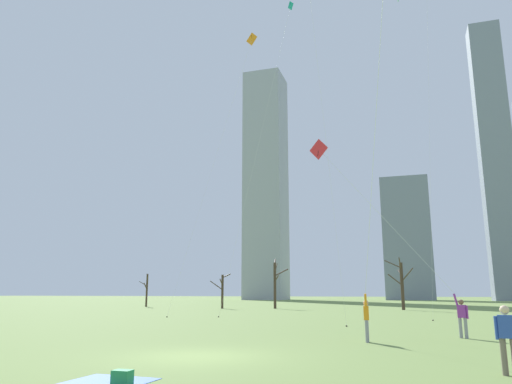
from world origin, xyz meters
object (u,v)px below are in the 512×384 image
at_px(bare_tree_rightmost, 275,282).
at_px(picnic_spot, 117,379).
at_px(kite_flyer_midfield_center_red, 428,277).
at_px(distant_kite_drifting_left_teal, 278,62).
at_px(kite_flyer_foreground_left_green, 369,264).
at_px(bare_tree_left_of_center, 147,289).
at_px(bare_tree_right_of_center, 402,283).
at_px(distant_kite_low_near_trees_orange, 244,64).
at_px(bystander_strolling_midfield, 507,336).
at_px(bare_tree_leftmost, 222,290).

bearing_deg(bare_tree_rightmost, picnic_spot, -78.84).
relative_size(kite_flyer_midfield_center_red, distant_kite_drifting_left_teal, 0.41).
distance_m(kite_flyer_foreground_left_green, bare_tree_left_of_center, 50.76).
bearing_deg(bare_tree_rightmost, bare_tree_right_of_center, 0.25).
xyz_separation_m(bare_tree_right_of_center, bare_tree_rightmost, (-14.58, -0.06, 0.19)).
relative_size(kite_flyer_midfield_center_red, picnic_spot, 5.52).
bearing_deg(picnic_spot, kite_flyer_foreground_left_green, 62.63).
bearing_deg(bare_tree_left_of_center, distant_kite_low_near_trees_orange, -47.21).
bearing_deg(bystander_strolling_midfield, distant_kite_low_near_trees_orange, 123.77).
height_order(kite_flyer_foreground_left_green, bystander_strolling_midfield, kite_flyer_foreground_left_green).
bearing_deg(bare_tree_rightmost, bare_tree_leftmost, -163.61).
distance_m(kite_flyer_foreground_left_green, bare_tree_right_of_center, 37.67).
xyz_separation_m(bare_tree_right_of_center, bare_tree_left_of_center, (-32.98, 1.42, -0.51)).
relative_size(bare_tree_rightmost, bare_tree_leftmost, 1.44).
distance_m(bystander_strolling_midfield, picnic_spot, 9.11).
bearing_deg(bare_tree_leftmost, bystander_strolling_midfield, -60.16).
height_order(kite_flyer_foreground_left_green, bare_tree_right_of_center, kite_flyer_foreground_left_green).
distance_m(kite_flyer_midfield_center_red, bare_tree_rightmost, 36.82).
xyz_separation_m(kite_flyer_midfield_center_red, distant_kite_low_near_trees_orange, (-12.66, 10.79, 17.64)).
distance_m(bare_tree_right_of_center, bare_tree_leftmost, 20.84).
xyz_separation_m(distant_kite_drifting_left_teal, bare_tree_leftmost, (-12.48, 20.01, -18.11)).
bearing_deg(kite_flyer_midfield_center_red, kite_flyer_foreground_left_green, -116.24).
bearing_deg(bare_tree_right_of_center, kite_flyer_midfield_center_red, -87.14).
bearing_deg(bare_tree_leftmost, bare_tree_rightmost, 16.39).
relative_size(distant_kite_drifting_left_teal, bare_tree_leftmost, 6.08).
relative_size(kite_flyer_foreground_left_green, kite_flyer_midfield_center_red, 1.26).
bearing_deg(distant_kite_low_near_trees_orange, picnic_spot, -77.01).
xyz_separation_m(kite_flyer_foreground_left_green, bare_tree_right_of_center, (0.59, 37.67, -0.09)).
distance_m(bystander_strolling_midfield, distant_kite_low_near_trees_orange, 31.71).
bearing_deg(distant_kite_low_near_trees_orange, bare_tree_right_of_center, 63.76).
bearing_deg(bare_tree_left_of_center, bare_tree_right_of_center, -2.46).
height_order(kite_flyer_midfield_center_red, picnic_spot, kite_flyer_midfield_center_red).
relative_size(distant_kite_drifting_left_teal, bare_tree_rightmost, 4.21).
distance_m(bare_tree_rightmost, bare_tree_left_of_center, 18.47).
height_order(bare_tree_rightmost, bare_tree_leftmost, bare_tree_rightmost).
distance_m(bare_tree_rightmost, bare_tree_leftmost, 6.49).
xyz_separation_m(distant_kite_low_near_trees_orange, picnic_spot, (5.66, -24.53, -20.16)).
height_order(kite_flyer_foreground_left_green, bare_tree_rightmost, kite_flyer_foreground_left_green).
distance_m(distant_kite_drifting_left_teal, bare_tree_left_of_center, 38.40).
relative_size(bystander_strolling_midfield, distant_kite_low_near_trees_orange, 0.07).
bearing_deg(bare_tree_leftmost, bare_tree_left_of_center, 164.93).
relative_size(distant_kite_drifting_left_teal, picnic_spot, 13.61).
xyz_separation_m(distant_kite_drifting_left_teal, picnic_spot, (2.91, -24.96, -20.19)).
relative_size(distant_kite_low_near_trees_orange, picnic_spot, 12.35).
relative_size(distant_kite_drifting_left_teal, bare_tree_left_of_center, 5.80).
bearing_deg(bare_tree_rightmost, kite_flyer_foreground_left_green, -69.60).
xyz_separation_m(kite_flyer_midfield_center_red, bare_tree_right_of_center, (-1.65, 33.11, 0.26)).
bearing_deg(kite_flyer_foreground_left_green, picnic_spot, -117.37).
distance_m(bare_tree_right_of_center, bare_tree_rightmost, 14.58).
distance_m(kite_flyer_midfield_center_red, distant_kite_drifting_left_teal, 23.15).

